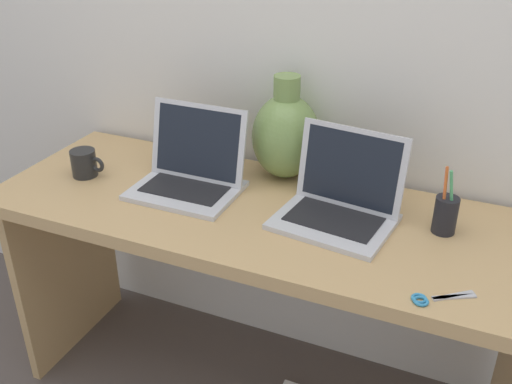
{
  "coord_description": "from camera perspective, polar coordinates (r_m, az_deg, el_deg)",
  "views": [
    {
      "loc": [
        0.57,
        -1.31,
        1.54
      ],
      "look_at": [
        0.0,
        0.0,
        0.78
      ],
      "focal_mm": 40.98,
      "sensor_mm": 36.0,
      "label": 1
    }
  ],
  "objects": [
    {
      "name": "scissors",
      "position": [
        1.36,
        16.82,
        -9.93
      ],
      "size": [
        0.13,
        0.1,
        0.01
      ],
      "color": "#B7B7BC",
      "rests_on": "desk"
    },
    {
      "name": "back_wall",
      "position": [
        1.76,
        4.4,
        16.95
      ],
      "size": [
        4.4,
        0.04,
        2.4
      ],
      "primitive_type": "cube",
      "color": "silver",
      "rests_on": "ground"
    },
    {
      "name": "green_vase",
      "position": [
        1.77,
        2.92,
        5.59
      ],
      "size": [
        0.21,
        0.21,
        0.32
      ],
      "color": "#75934C",
      "rests_on": "desk"
    },
    {
      "name": "desk",
      "position": [
        1.72,
        0.0,
        -5.93
      ],
      "size": [
        1.54,
        0.57,
        0.73
      ],
      "color": "tan",
      "rests_on": "ground"
    },
    {
      "name": "laptop_left",
      "position": [
        1.73,
        -6.36,
        2.33
      ],
      "size": [
        0.31,
        0.24,
        0.24
      ],
      "color": "silver",
      "rests_on": "desk"
    },
    {
      "name": "pen_cup",
      "position": [
        1.58,
        18.01,
        -2.07
      ],
      "size": [
        0.06,
        0.06,
        0.19
      ],
      "color": "black",
      "rests_on": "desk"
    },
    {
      "name": "coffee_mug",
      "position": [
        1.88,
        -16.39,
        2.72
      ],
      "size": [
        0.11,
        0.08,
        0.08
      ],
      "color": "black",
      "rests_on": "desk"
    },
    {
      "name": "laptop_right",
      "position": [
        1.58,
        8.32,
        -0.53
      ],
      "size": [
        0.33,
        0.28,
        0.24
      ],
      "color": "silver",
      "rests_on": "desk"
    }
  ]
}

